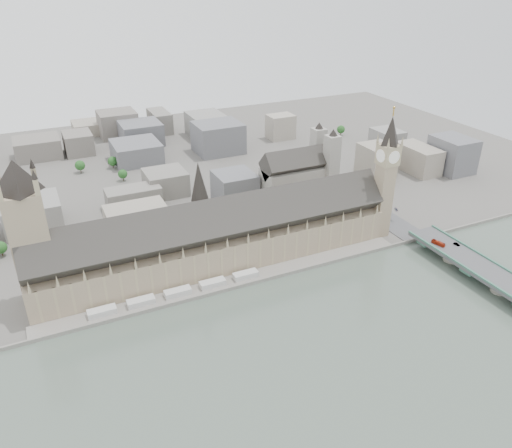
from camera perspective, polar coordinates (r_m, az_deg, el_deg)
name	(u,v)px	position (r m, az deg, el deg)	size (l,w,h in m)	color
ground	(229,278)	(360.76, -3.12, -6.17)	(900.00, 900.00, 0.00)	#595651
embankment_wall	(237,287)	(348.39, -2.18, -7.21)	(600.00, 1.50, 3.00)	slate
river_terrace	(233,282)	(354.41, -2.66, -6.65)	(270.00, 15.00, 2.00)	slate
terrace_tents	(178,292)	(342.80, -8.93, -7.70)	(118.00, 7.00, 4.00)	silver
palace_of_westminster	(218,238)	(364.74, -4.38, -1.64)	(265.00, 40.73, 55.44)	tan
elizabeth_tower	(386,169)	(405.30, 14.67, 6.10)	(17.00, 17.00, 107.50)	tan
victoria_tower	(28,228)	(338.41, -24.62, -0.47)	(30.00, 30.00, 100.00)	tan
central_tower	(199,193)	(351.51, -6.48, 3.51)	(13.00, 13.00, 48.00)	tan
westminster_bridge	(492,280)	(385.50, 25.37, -5.81)	(25.00, 325.00, 10.25)	#474749
westminster_abbey	(299,176)	(468.69, 4.99, 5.48)	(68.00, 36.00, 64.00)	gray
city_skyline_inland	(143,151)	(565.83, -12.74, 8.14)	(720.00, 360.00, 38.00)	gray
park_trees	(189,235)	(402.89, -7.71, -1.29)	(110.00, 30.00, 15.00)	#1A4B1B
red_bus_north	(438,243)	(404.28, 20.11, -2.06)	(2.54, 10.86, 3.03)	#B32E14
car_silver	(457,244)	(409.28, 21.95, -2.15)	(1.70, 4.88, 1.61)	gray
car_approach	(396,209)	(450.58, 15.74, 1.61)	(2.08, 5.11, 1.48)	gray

